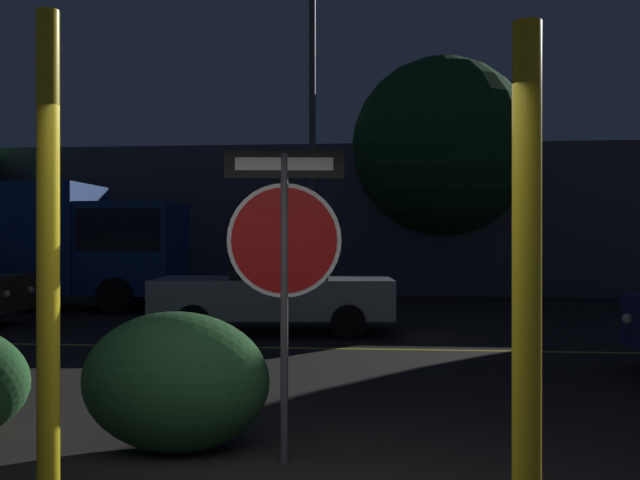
{
  "coord_description": "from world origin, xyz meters",
  "views": [
    {
      "loc": [
        0.63,
        -3.6,
        1.74
      ],
      "look_at": [
        -0.08,
        3.86,
        1.73
      ],
      "focal_mm": 40.0,
      "sensor_mm": 36.0,
      "label": 1
    }
  ],
  "objects": [
    {
      "name": "yellow_pole_right",
      "position": [
        1.31,
        -0.03,
        1.4
      ],
      "size": [
        0.14,
        0.14,
        2.81
      ],
      "primitive_type": "cylinder",
      "color": "yellow",
      "rests_on": "ground_plane"
    },
    {
      "name": "stop_sign",
      "position": [
        -0.17,
        1.86,
        1.72
      ],
      "size": [
        0.92,
        0.14,
        2.43
      ],
      "rotation": [
        0.0,
        0.0,
        0.13
      ],
      "color": "#4C4C51",
      "rests_on": "ground_plane"
    },
    {
      "name": "passing_car_2",
      "position": [
        -1.44,
        9.44,
        0.73
      ],
      "size": [
        4.54,
        2.26,
        1.43
      ],
      "rotation": [
        0.0,
        0.0,
        1.66
      ],
      "color": "#9E9EA3",
      "rests_on": "ground_plane"
    },
    {
      "name": "road_center_stripe",
      "position": [
        0.0,
        7.59,
        0.0
      ],
      "size": [
        42.27,
        0.12,
        0.01
      ],
      "primitive_type": "cube",
      "color": "gold",
      "rests_on": "ground_plane"
    },
    {
      "name": "street_lamp",
      "position": [
        -1.18,
        13.5,
        4.92
      ],
      "size": [
        0.39,
        0.39,
        8.38
      ],
      "color": "#4C4C51",
      "rests_on": "ground_plane"
    },
    {
      "name": "hedge_bush_2",
      "position": [
        -1.1,
        2.08,
        0.57
      ],
      "size": [
        1.55,
        0.99,
        1.14
      ],
      "primitive_type": "ellipsoid",
      "color": "#285B2D",
      "rests_on": "ground_plane"
    },
    {
      "name": "delivery_truck",
      "position": [
        -7.3,
        13.3,
        1.67
      ],
      "size": [
        5.84,
        2.66,
        3.07
      ],
      "rotation": [
        0.0,
        0.0,
        -1.55
      ],
      "color": "navy",
      "rests_on": "ground_plane"
    },
    {
      "name": "tree_0",
      "position": [
        2.29,
        18.57,
        4.52
      ],
      "size": [
        5.56,
        5.56,
        7.31
      ],
      "color": "#422D1E",
      "rests_on": "ground_plane"
    },
    {
      "name": "yellow_pole_left",
      "position": [
        -1.3,
        0.29,
        1.52
      ],
      "size": [
        0.13,
        0.13,
        3.04
      ],
      "primitive_type": "cylinder",
      "color": "yellow",
      "rests_on": "ground_plane"
    },
    {
      "name": "building_backdrop",
      "position": [
        1.51,
        20.27,
        2.31
      ],
      "size": [
        26.82,
        4.58,
        4.62
      ],
      "primitive_type": "cube",
      "color": "#4C4C56",
      "rests_on": "ground_plane"
    }
  ]
}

